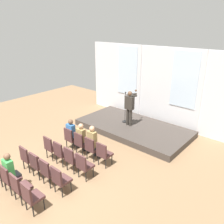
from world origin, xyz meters
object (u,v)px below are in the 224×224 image
at_px(chair_r2_c1, 37,163).
at_px(speaker, 130,106).
at_px(chair_r0_c1, 81,142).
at_px(chair_r3_c1, 9,177).
at_px(chair_r1_c1, 61,152).
at_px(audience_r3_c1, 11,170).
at_px(chair_r2_c3, 60,179).
at_px(chair_r1_c0, 51,146).
at_px(chair_r0_c0, 71,137).
at_px(chair_r3_c0, 0,169).
at_px(mic_stand, 125,116).
at_px(audience_r0_c0, 72,132).
at_px(chair_r2_c0, 28,157).
at_px(audience_r0_c1, 82,137).
at_px(chair_r0_c2, 92,147).
at_px(chair_r1_c3, 84,165).
at_px(chair_r3_c2, 19,186).
at_px(chair_r3_c3, 31,196).
at_px(audience_r0_c2, 93,141).
at_px(chair_r1_c2, 72,158).
at_px(chair_r2_c2, 48,171).
at_px(chair_r0_c3, 104,153).

bearing_deg(chair_r2_c1, speaker, 88.42).
height_order(chair_r0_c1, chair_r3_c1, same).
height_order(chair_r1_c1, audience_r3_c1, audience_r3_c1).
relative_size(chair_r1_c1, chair_r2_c3, 1.00).
bearing_deg(chair_r1_c0, chair_r2_c3, -27.72).
xyz_separation_m(chair_r0_c0, chair_r3_c0, (0.00, -2.88, 0.00)).
xyz_separation_m(mic_stand, chair_r0_c0, (-0.37, -3.13, -0.09)).
height_order(mic_stand, chair_r0_c1, mic_stand).
relative_size(audience_r0_c0, chair_r2_c0, 1.39).
relative_size(chair_r1_c0, chair_r1_c1, 1.00).
bearing_deg(audience_r0_c1, chair_r2_c0, -106.91).
xyz_separation_m(speaker, chair_r0_c2, (0.47, -2.97, -0.73)).
relative_size(audience_r0_c0, chair_r1_c1, 1.39).
xyz_separation_m(mic_stand, audience_r3_c1, (0.24, -5.93, 0.12)).
relative_size(chair_r1_c3, chair_r2_c3, 1.00).
relative_size(audience_r3_c1, chair_r3_c2, 1.42).
bearing_deg(chair_r2_c0, chair_r0_c1, 72.40).
xyz_separation_m(chair_r1_c0, chair_r3_c2, (1.22, -1.92, 0.00)).
bearing_deg(chair_r3_c3, audience_r0_c2, 101.63).
xyz_separation_m(chair_r3_c0, chair_r3_c3, (1.82, 0.00, 0.00)).
bearing_deg(chair_r2_c1, chair_r3_c3, -38.25).
bearing_deg(chair_r1_c1, chair_r1_c2, 0.00).
distance_m(mic_stand, chair_r2_c2, 5.12).
distance_m(speaker, chair_r0_c0, 3.15).
height_order(audience_r0_c0, chair_r3_c0, audience_r0_c0).
distance_m(chair_r0_c0, audience_r3_c1, 2.87).
bearing_deg(chair_r1_c0, chair_r3_c1, -72.40).
bearing_deg(chair_r2_c1, audience_r0_c0, 106.92).
distance_m(chair_r1_c1, chair_r3_c2, 2.01).
relative_size(chair_r0_c0, chair_r3_c3, 1.00).
distance_m(speaker, chair_r0_c3, 3.24).
bearing_deg(mic_stand, chair_r3_c2, -81.95).
bearing_deg(chair_r3_c2, chair_r0_c0, 112.92).
relative_size(chair_r0_c0, chair_r1_c1, 1.00).
bearing_deg(audience_r0_c0, chair_r1_c2, -40.55).
bearing_deg(mic_stand, audience_r0_c2, -74.44).
bearing_deg(chair_r1_c1, chair_r2_c2, -57.61).
bearing_deg(chair_r3_c2, mic_stand, 98.05).
xyz_separation_m(audience_r0_c2, chair_r3_c2, (0.00, -2.95, -0.23)).
bearing_deg(audience_r0_c1, audience_r0_c2, -0.41).
distance_m(chair_r0_c1, chair_r1_c0, 1.14).
distance_m(chair_r1_c0, chair_r2_c2, 1.55).
bearing_deg(chair_r3_c2, chair_r2_c3, 57.61).
relative_size(mic_stand, chair_r3_c1, 1.65).
xyz_separation_m(chair_r0_c0, audience_r3_c1, (0.61, -2.80, 0.21)).
distance_m(chair_r0_c3, audience_r3_c1, 3.06).
height_order(chair_r0_c0, chair_r3_c1, same).
height_order(audience_r0_c1, chair_r0_c3, audience_r0_c1).
relative_size(audience_r0_c2, chair_r3_c3, 1.47).
distance_m(chair_r1_c3, chair_r3_c3, 1.92).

